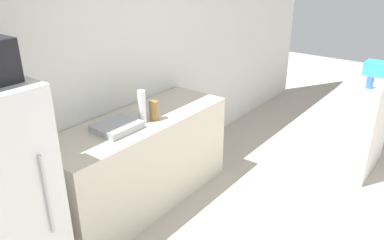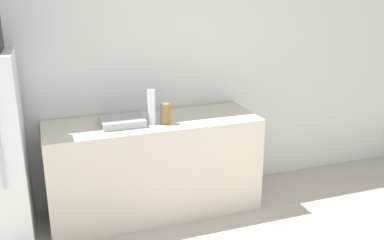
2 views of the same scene
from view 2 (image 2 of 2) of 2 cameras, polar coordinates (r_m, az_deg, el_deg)
The scene contains 5 objects.
wall_back at distance 4.08m, azimuth -5.64°, elevation 7.05°, with size 8.00×0.06×2.60m, color silver.
counter at distance 3.97m, azimuth -5.04°, elevation -6.18°, with size 1.90×0.65×0.89m, color beige.
sink_basin at distance 3.72m, azimuth -9.30°, elevation -0.16°, with size 0.36×0.31×0.06m, color #9EA3A8.
bottle_tall at distance 3.68m, azimuth -5.39°, elevation 1.74°, with size 0.07×0.07×0.30m, color silver.
bottle_short at distance 3.69m, azimuth -3.65°, elevation 0.84°, with size 0.08×0.08×0.18m, color olive.
Camera 2 is at (-0.96, -1.02, 2.04)m, focal length 40.00 mm.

